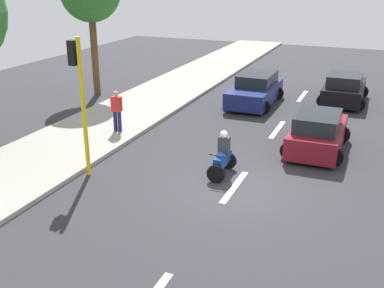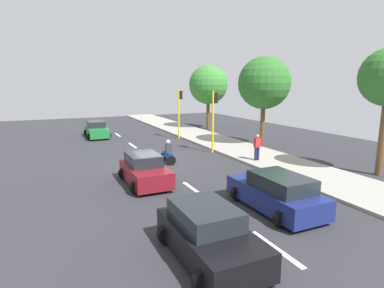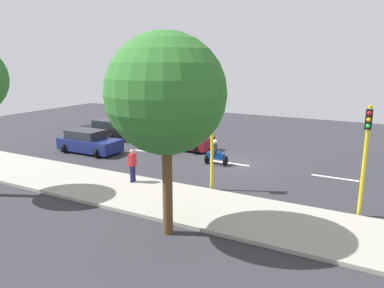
{
  "view_description": "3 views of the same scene",
  "coord_description": "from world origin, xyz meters",
  "px_view_note": "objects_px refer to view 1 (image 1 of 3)",
  "views": [
    {
      "loc": [
        -3.79,
        12.64,
        6.37
      ],
      "look_at": [
        1.6,
        -0.39,
        1.07
      ],
      "focal_mm": 43.54,
      "sensor_mm": 36.0,
      "label": 1
    },
    {
      "loc": [
        -6.03,
        -18.93,
        5.0
      ],
      "look_at": [
        1.92,
        -1.61,
        1.31
      ],
      "focal_mm": 29.13,
      "sensor_mm": 36.0,
      "label": 2
    },
    {
      "loc": [
        20.02,
        8.0,
        6.18
      ],
      "look_at": [
        2.18,
        -1.51,
        1.5
      ],
      "focal_mm": 34.16,
      "sensor_mm": 36.0,
      "label": 3
    }
  ],
  "objects_px": {
    "motorcycle": "(223,157)",
    "pedestrian_near_signal": "(117,110)",
    "car_black": "(344,89)",
    "car_dark_blue": "(255,90)",
    "traffic_light_corner": "(79,88)",
    "car_maroon": "(317,133)"
  },
  "relations": [
    {
      "from": "car_maroon",
      "to": "traffic_light_corner",
      "type": "xyz_separation_m",
      "value": [
        6.72,
        5.06,
        2.22
      ]
    },
    {
      "from": "car_black",
      "to": "traffic_light_corner",
      "type": "bearing_deg",
      "value": 60.83
    },
    {
      "from": "car_maroon",
      "to": "motorcycle",
      "type": "distance_m",
      "value": 4.26
    },
    {
      "from": "pedestrian_near_signal",
      "to": "traffic_light_corner",
      "type": "xyz_separation_m",
      "value": [
        -1.08,
        3.82,
        1.87
      ]
    },
    {
      "from": "car_maroon",
      "to": "motorcycle",
      "type": "xyz_separation_m",
      "value": [
        2.52,
        3.43,
        -0.07
      ]
    },
    {
      "from": "pedestrian_near_signal",
      "to": "car_maroon",
      "type": "bearing_deg",
      "value": -171.0
    },
    {
      "from": "traffic_light_corner",
      "to": "motorcycle",
      "type": "bearing_deg",
      "value": -158.73
    },
    {
      "from": "car_maroon",
      "to": "traffic_light_corner",
      "type": "relative_size",
      "value": 0.84
    },
    {
      "from": "motorcycle",
      "to": "traffic_light_corner",
      "type": "bearing_deg",
      "value": 21.27
    },
    {
      "from": "car_dark_blue",
      "to": "motorcycle",
      "type": "height_order",
      "value": "motorcycle"
    },
    {
      "from": "car_black",
      "to": "car_maroon",
      "type": "xyz_separation_m",
      "value": [
        0.24,
        7.41,
        -0.0
      ]
    },
    {
      "from": "car_dark_blue",
      "to": "motorcycle",
      "type": "xyz_separation_m",
      "value": [
        -1.32,
        8.87,
        -0.07
      ]
    },
    {
      "from": "car_black",
      "to": "traffic_light_corner",
      "type": "relative_size",
      "value": 0.87
    },
    {
      "from": "car_maroon",
      "to": "car_black",
      "type": "bearing_deg",
      "value": -91.87
    },
    {
      "from": "motorcycle",
      "to": "car_dark_blue",
      "type": "bearing_deg",
      "value": -81.53
    },
    {
      "from": "car_black",
      "to": "traffic_light_corner",
      "type": "height_order",
      "value": "traffic_light_corner"
    },
    {
      "from": "motorcycle",
      "to": "pedestrian_near_signal",
      "type": "xyz_separation_m",
      "value": [
        5.28,
        -2.19,
        0.42
      ]
    },
    {
      "from": "car_dark_blue",
      "to": "traffic_light_corner",
      "type": "relative_size",
      "value": 0.96
    },
    {
      "from": "car_maroon",
      "to": "motorcycle",
      "type": "bearing_deg",
      "value": 53.62
    },
    {
      "from": "motorcycle",
      "to": "pedestrian_near_signal",
      "type": "relative_size",
      "value": 0.91
    },
    {
      "from": "motorcycle",
      "to": "car_black",
      "type": "bearing_deg",
      "value": -104.32
    },
    {
      "from": "motorcycle",
      "to": "pedestrian_near_signal",
      "type": "bearing_deg",
      "value": -22.53
    }
  ]
}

